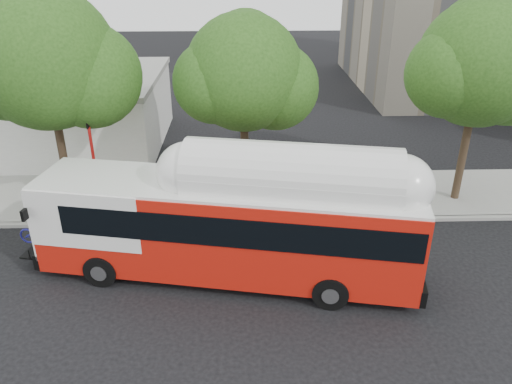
# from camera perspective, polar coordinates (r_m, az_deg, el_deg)

# --- Properties ---
(ground) EXTENTS (120.00, 120.00, 0.00)m
(ground) POSITION_cam_1_polar(r_m,az_deg,el_deg) (18.67, 2.08, -9.44)
(ground) COLOR black
(ground) RESTS_ON ground
(sidewalk) EXTENTS (60.00, 5.00, 0.15)m
(sidewalk) POSITION_cam_1_polar(r_m,az_deg,el_deg) (24.21, 1.11, -0.30)
(sidewalk) COLOR gray
(sidewalk) RESTS_ON ground
(curb_strip) EXTENTS (60.00, 0.30, 0.15)m
(curb_strip) POSITION_cam_1_polar(r_m,az_deg,el_deg) (21.91, 1.44, -3.33)
(curb_strip) COLOR gray
(curb_strip) RESTS_ON ground
(red_curb_segment) EXTENTS (10.00, 0.32, 0.16)m
(red_curb_segment) POSITION_cam_1_polar(r_m,az_deg,el_deg) (21.96, -6.42, -3.42)
(red_curb_segment) COLOR maroon
(red_curb_segment) RESTS_ON ground
(street_tree_left) EXTENTS (6.67, 5.80, 9.74)m
(street_tree_left) POSITION_cam_1_polar(r_m,az_deg,el_deg) (22.39, -21.63, 13.43)
(street_tree_left) COLOR #2D2116
(street_tree_left) RESTS_ON ground
(street_tree_mid) EXTENTS (5.75, 5.00, 8.62)m
(street_tree_mid) POSITION_cam_1_polar(r_m,az_deg,el_deg) (21.78, -0.30, 13.01)
(street_tree_mid) COLOR #2D2116
(street_tree_mid) RESTS_ON ground
(street_tree_right) EXTENTS (6.21, 5.40, 9.18)m
(street_tree_right) POSITION_cam_1_polar(r_m,az_deg,el_deg) (23.96, 25.12, 12.69)
(street_tree_right) COLOR #2D2116
(street_tree_right) RESTS_ON ground
(low_commercial_bldg) EXTENTS (16.20, 10.20, 4.25)m
(low_commercial_bldg) POSITION_cam_1_polar(r_m,az_deg,el_deg) (33.02, -24.91, 8.45)
(low_commercial_bldg) COLOR silver
(low_commercial_bldg) RESTS_ON ground
(transit_bus) EXTENTS (14.48, 5.31, 4.22)m
(transit_bus) POSITION_cam_1_polar(r_m,az_deg,el_deg) (17.64, -3.03, -4.15)
(transit_bus) COLOR red
(transit_bus) RESTS_ON ground
(signal_pole) EXTENTS (0.13, 0.43, 4.55)m
(signal_pole) POSITION_cam_1_polar(r_m,az_deg,el_deg) (22.20, -17.86, 2.25)
(signal_pole) COLOR red
(signal_pole) RESTS_ON ground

